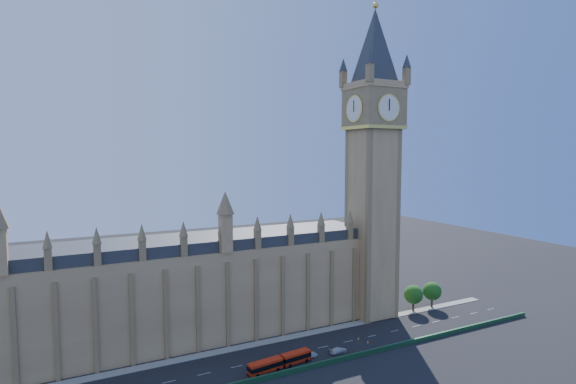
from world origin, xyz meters
name	(u,v)px	position (x,y,z in m)	size (l,w,h in m)	color
ground	(282,356)	(0.00, 0.00, 0.00)	(400.00, 400.00, 0.00)	black
palace_westminster	(162,292)	(-25.00, 22.00, 13.86)	(120.00, 20.00, 28.00)	#A37A4F
elizabeth_tower	(373,141)	(38.00, 13.99, 54.56)	(20.59, 20.59, 105.00)	#A37A4F
bridge_parapet	(299,369)	(0.00, -9.00, 0.60)	(160.00, 0.60, 1.20)	#1E4C2D
kerb_north	(267,342)	(0.00, 9.50, 0.08)	(160.00, 3.00, 0.16)	gray
tree_east_near	(414,294)	(52.22, 10.08, 5.64)	(6.00, 6.00, 8.50)	#382619
tree_east_far	(432,291)	(60.22, 10.08, 5.64)	(6.00, 6.00, 8.50)	#382619
red_bus	(280,362)	(-3.14, -5.39, 1.48)	(16.73, 4.24, 2.82)	red
car_grey	(290,360)	(0.31, -3.82, 0.71)	(1.68, 4.17, 1.42)	#46484E
car_silver	(309,355)	(5.78, -3.67, 0.69)	(1.45, 4.16, 1.37)	#B0B3B8
car_white	(338,350)	(13.69, -4.83, 0.69)	(1.94, 4.77, 1.39)	silver
cone_a	(336,349)	(14.00, -3.33, 0.36)	(0.49, 0.49, 0.72)	black
cone_b	(368,342)	(23.87, -3.55, 0.33)	(0.45, 0.45, 0.67)	black
cone_c	(358,339)	(22.90, -0.56, 0.36)	(0.56, 0.56, 0.72)	black
cone_d	(341,349)	(15.05, -3.89, 0.37)	(0.61, 0.61, 0.75)	black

